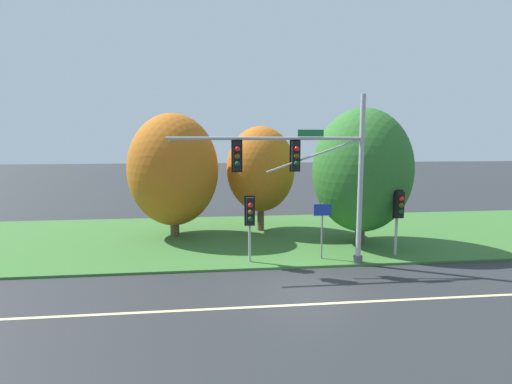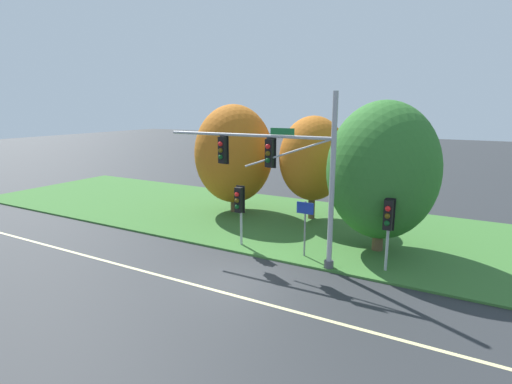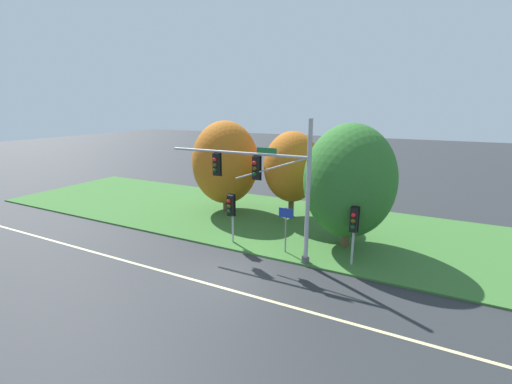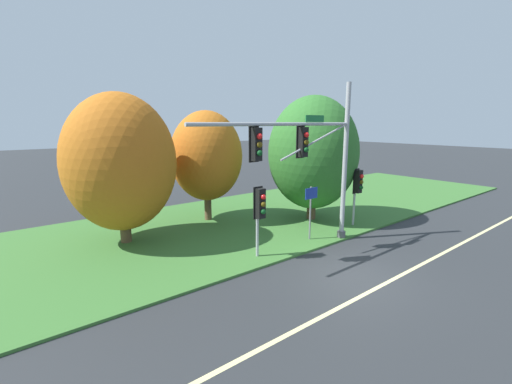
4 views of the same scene
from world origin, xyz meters
name	(u,v)px [view 1 (image 1 of 4)]	position (x,y,z in m)	size (l,w,h in m)	color
ground_plane	(306,291)	(0.00, 0.00, 0.00)	(160.00, 160.00, 0.00)	#282B2D
lane_stripe	(315,304)	(0.00, -1.20, 0.00)	(36.00, 0.16, 0.01)	beige
grass_verge	(272,236)	(0.00, 8.25, 0.05)	(48.00, 11.50, 0.10)	#386B2D
traffic_signal_mast	(309,168)	(0.73, 2.77, 4.32)	(8.38, 0.49, 7.29)	#9EA0A5
pedestrian_signal_near_kerb	(399,209)	(5.16, 3.48, 2.35)	(0.46, 0.55, 3.10)	#9EA0A5
pedestrian_signal_further_along	(250,215)	(-1.74, 3.27, 2.24)	(0.46, 0.55, 2.98)	#9EA0A5
route_sign_post	(322,222)	(1.57, 3.52, 1.80)	(0.80, 0.08, 2.57)	slate
tree_nearest_road	(173,170)	(-5.44, 8.67, 3.83)	(4.95, 4.95, 6.83)	brown
tree_left_of_mast	(261,169)	(-0.46, 9.56, 3.76)	(4.01, 4.01, 6.17)	brown
tree_behind_signpost	(362,170)	(4.31, 5.95, 3.92)	(5.06, 5.06, 6.99)	brown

